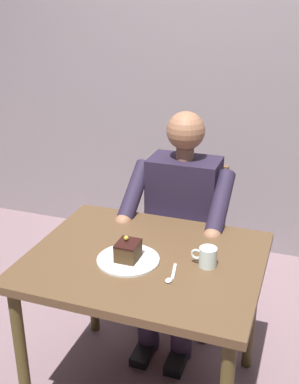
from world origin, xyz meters
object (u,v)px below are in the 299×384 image
(cake_slice, at_px, (128,250))
(coffee_cup, at_px, (207,257))
(dining_table, at_px, (145,275))
(chair, at_px, (187,236))
(seated_person, at_px, (179,227))
(dessert_spoon, at_px, (171,276))

(cake_slice, relative_size, coffee_cup, 0.97)
(dining_table, xyz_separation_m, chair, (0.00, -0.69, -0.16))
(dining_table, distance_m, seated_person, 0.51)
(chair, bearing_deg, coffee_cup, 111.15)
(dessert_spoon, bearing_deg, seated_person, -76.69)
(seated_person, xyz_separation_m, coffee_cup, (-0.26, 0.50, 0.15))
(chair, relative_size, seated_person, 0.73)
(dining_table, height_order, dessert_spoon, dessert_spoon)
(seated_person, bearing_deg, dessert_spoon, 103.31)
(seated_person, bearing_deg, dining_table, 90.00)
(chair, distance_m, dessert_spoon, 0.85)
(seated_person, distance_m, coffee_cup, 0.58)
(dining_table, relative_size, seated_person, 0.79)
(chair, distance_m, seated_person, 0.22)
(seated_person, distance_m, dessert_spoon, 0.65)
(cake_slice, bearing_deg, dining_table, -133.65)
(chair, bearing_deg, dining_table, 90.00)
(coffee_cup, bearing_deg, seated_person, -62.49)
(dessert_spoon, bearing_deg, dining_table, -37.48)
(dining_table, bearing_deg, coffee_cup, -176.93)
(seated_person, relative_size, coffee_cup, 11.43)
(dining_table, relative_size, cake_slice, 9.37)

